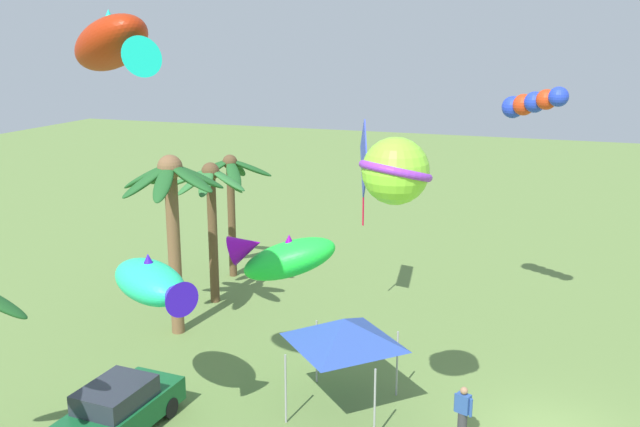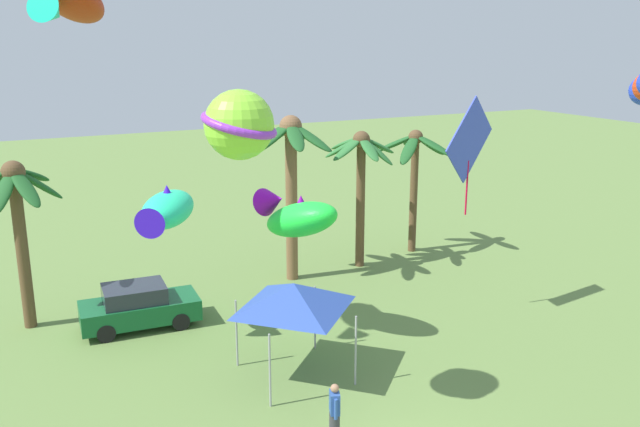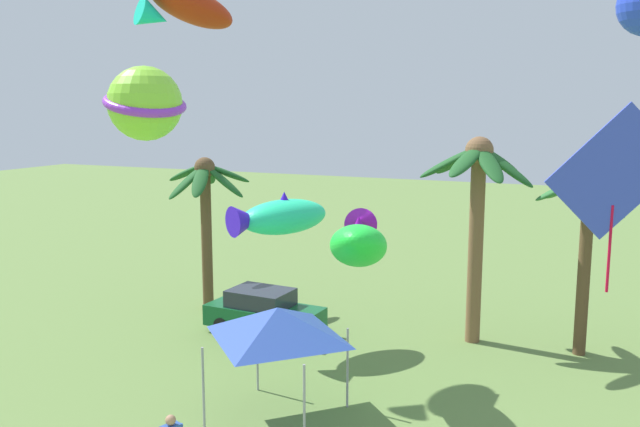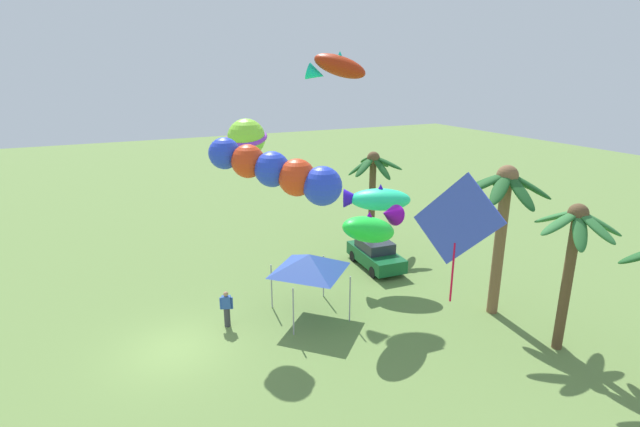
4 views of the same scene
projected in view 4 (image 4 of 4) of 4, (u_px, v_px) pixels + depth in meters
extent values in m
plane|color=olive|center=(175.00, 349.00, 18.59)|extent=(120.00, 120.00, 0.00)
cylinder|color=brown|center=(372.00, 201.00, 29.19)|extent=(0.40, 0.40, 5.37)
ellipsoid|color=#1E5623|center=(382.00, 168.00, 27.98)|extent=(1.68, 0.82, 1.35)
ellipsoid|color=#1E5623|center=(388.00, 163.00, 28.26)|extent=(1.58, 1.72, 0.93)
ellipsoid|color=#1E5623|center=(381.00, 162.00, 29.12)|extent=(1.23, 1.82, 1.09)
ellipsoid|color=#1E5623|center=(367.00, 159.00, 29.27)|extent=(1.88, 0.75, 0.89)
ellipsoid|color=#1E5623|center=(361.00, 166.00, 28.59)|extent=(1.23, 1.66, 1.35)
ellipsoid|color=#1E5623|center=(365.00, 167.00, 27.98)|extent=(1.10, 1.78, 1.20)
sphere|color=brown|center=(373.00, 158.00, 28.41)|extent=(0.76, 0.76, 0.76)
cylinder|color=brown|center=(499.00, 247.00, 20.57)|extent=(0.47, 0.47, 6.24)
ellipsoid|color=#1E5623|center=(520.00, 192.00, 19.03)|extent=(1.90, 0.80, 1.39)
ellipsoid|color=#1E5623|center=(530.00, 186.00, 19.60)|extent=(1.63, 1.89, 1.24)
ellipsoid|color=#1E5623|center=(521.00, 182.00, 20.21)|extent=(0.75, 1.99, 1.18)
ellipsoid|color=#1E5623|center=(501.00, 180.00, 20.64)|extent=(1.96, 1.52, 1.20)
ellipsoid|color=#1E5623|center=(486.00, 181.00, 20.43)|extent=(2.03, 1.09, 1.21)
ellipsoid|color=#1E5623|center=(486.00, 183.00, 19.56)|extent=(1.04, 2.09, 1.02)
ellipsoid|color=#1E5623|center=(500.00, 188.00, 19.04)|extent=(1.48, 1.99, 1.16)
sphere|color=brown|center=(507.00, 176.00, 19.67)|extent=(0.89, 0.89, 0.89)
cylinder|color=brown|center=(567.00, 283.00, 17.92)|extent=(0.38, 0.38, 5.49)
ellipsoid|color=#2D7033|center=(596.00, 227.00, 16.53)|extent=(1.66, 0.54, 0.95)
ellipsoid|color=#2D7033|center=(600.00, 223.00, 17.04)|extent=(1.40, 1.56, 1.01)
ellipsoid|color=#2D7033|center=(584.00, 215.00, 17.76)|extent=(1.08, 1.74, 0.85)
ellipsoid|color=#2D7033|center=(569.00, 216.00, 17.93)|extent=(1.61, 1.27, 1.05)
ellipsoid|color=#2D7033|center=(556.00, 217.00, 17.78)|extent=(1.70, 0.87, 0.98)
ellipsoid|color=#2D7033|center=(560.00, 223.00, 16.96)|extent=(0.66, 1.69, 0.94)
ellipsoid|color=#2D7033|center=(580.00, 231.00, 16.65)|extent=(1.40, 1.35, 1.26)
sphere|color=brown|center=(578.00, 213.00, 17.12)|extent=(0.72, 0.72, 0.72)
cube|color=#145B2D|center=(376.00, 257.00, 26.17)|extent=(4.00, 1.94, 0.70)
cube|color=#282D38|center=(375.00, 245.00, 26.12)|extent=(2.12, 1.62, 0.56)
cylinder|color=black|center=(399.00, 268.00, 25.46)|extent=(0.61, 0.22, 0.60)
cylinder|color=black|center=(373.00, 272.00, 24.91)|extent=(0.61, 0.22, 0.60)
cylinder|color=black|center=(378.00, 252.00, 27.61)|extent=(0.61, 0.22, 0.60)
cylinder|color=black|center=(353.00, 256.00, 27.06)|extent=(0.61, 0.22, 0.60)
cylinder|color=#38383D|center=(227.00, 317.00, 20.18)|extent=(0.26, 0.26, 0.84)
cube|color=#2D519E|center=(226.00, 302.00, 19.98)|extent=(0.35, 0.44, 0.54)
sphere|color=#A37556|center=(226.00, 294.00, 19.87)|extent=(0.21, 0.21, 0.21)
cylinder|color=#2D519E|center=(221.00, 303.00, 19.98)|extent=(0.09, 0.09, 0.52)
cylinder|color=#2D519E|center=(232.00, 303.00, 20.01)|extent=(0.09, 0.09, 0.52)
cylinder|color=#9E9EA3|center=(272.00, 286.00, 21.56)|extent=(0.06, 0.06, 2.10)
cylinder|color=#9E9EA3|center=(293.00, 312.00, 19.31)|extent=(0.06, 0.06, 2.10)
cylinder|color=#9E9EA3|center=(324.00, 276.00, 22.62)|extent=(0.06, 0.06, 2.10)
cylinder|color=#9E9EA3|center=(350.00, 299.00, 20.37)|extent=(0.06, 0.06, 2.10)
pyramid|color=#2D4CA8|center=(309.00, 262.00, 20.55)|extent=(2.86, 2.86, 0.75)
cube|color=blue|center=(457.00, 220.00, 13.85)|extent=(2.73, 1.08, 2.90)
cylinder|color=red|center=(452.00, 273.00, 14.33)|extent=(0.06, 0.06, 1.89)
sphere|color=#92EA37|center=(246.00, 138.00, 20.14)|extent=(1.60, 1.60, 1.60)
torus|color=#9937D8|center=(246.00, 138.00, 20.14)|extent=(2.45, 2.45, 0.63)
ellipsoid|color=#25F1A2|center=(380.00, 199.00, 24.03)|extent=(2.87, 3.38, 1.15)
cone|color=#3815DE|center=(353.00, 198.00, 24.16)|extent=(1.33, 1.33, 0.98)
cone|color=#3815DE|center=(381.00, 190.00, 23.89)|extent=(0.83, 0.83, 0.62)
ellipsoid|color=#B3280B|center=(340.00, 66.00, 23.92)|extent=(2.71, 3.14, 1.74)
cone|color=#13D8B8|center=(316.00, 74.00, 24.19)|extent=(1.31, 1.37, 1.08)
cone|color=#13D8B8|center=(340.00, 57.00, 23.79)|extent=(0.75, 0.75, 0.55)
sphere|color=blue|center=(322.00, 186.00, 9.70)|extent=(0.81, 0.81, 0.81)
sphere|color=red|center=(297.00, 177.00, 9.83)|extent=(0.78, 0.78, 0.78)
sphere|color=blue|center=(272.00, 169.00, 9.96)|extent=(0.75, 0.75, 0.75)
sphere|color=red|center=(248.00, 161.00, 10.09)|extent=(0.72, 0.72, 0.72)
sphere|color=blue|center=(224.00, 153.00, 10.22)|extent=(0.68, 0.68, 0.68)
ellipsoid|color=#1FEC3A|center=(369.00, 230.00, 19.91)|extent=(2.39, 3.45, 1.90)
cone|color=#880BAC|center=(389.00, 214.00, 20.67)|extent=(1.26, 1.41, 1.18)
cone|color=#880BAC|center=(369.00, 218.00, 19.77)|extent=(0.75, 0.75, 0.60)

